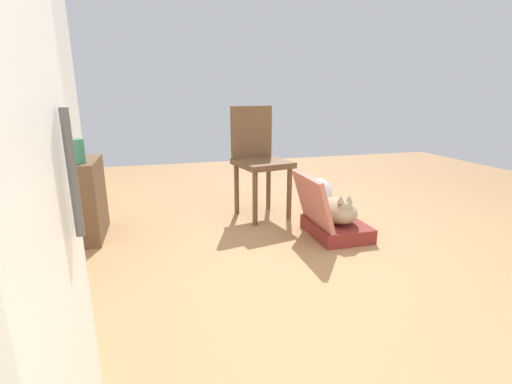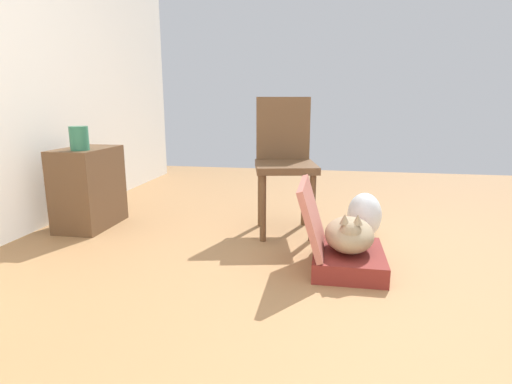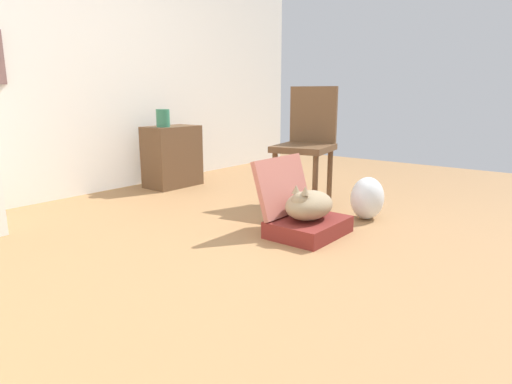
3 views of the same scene
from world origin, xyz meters
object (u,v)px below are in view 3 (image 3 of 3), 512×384
Objects in this scene: suitcase_base at (308,227)px; cat at (308,205)px; side_table at (172,156)px; vase_tall at (163,118)px; chair at (307,141)px; plastic_bag_white at (367,198)px.

cat is (-0.01, 0.00, 0.16)m from suitcase_base.
vase_tall is (-0.14, -0.05, 0.39)m from side_table.
cat is 0.89m from chair.
vase_tall is at bearing 96.98° from plastic_bag_white.
vase_tall reaches higher than suitcase_base.
side_table is at bearing 93.11° from plastic_bag_white.
plastic_bag_white reaches higher than suitcase_base.
plastic_bag_white is (0.61, -0.14, 0.11)m from suitcase_base.
suitcase_base is 2.03m from side_table.
plastic_bag_white is 2.13m from vase_tall.
side_table is (-0.11, 2.09, 0.15)m from plastic_bag_white.
plastic_bag_white is at bearing -83.02° from vase_tall.
suitcase_base is 3.03× the size of vase_tall.
vase_tall is (-0.25, 2.04, 0.54)m from plastic_bag_white.
plastic_bag_white is at bearing -18.65° from chair.
chair is (0.69, 0.45, 0.33)m from cat.
plastic_bag_white is 0.32× the size of chair.
plastic_bag_white is (0.62, -0.14, -0.05)m from cat.
side_table is (0.50, 1.95, 0.25)m from suitcase_base.
chair reaches higher than vase_tall.
side_table reaches higher than plastic_bag_white.
plastic_bag_white is 2.10m from side_table.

